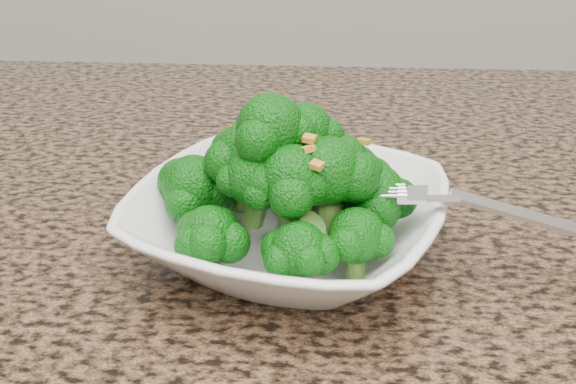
# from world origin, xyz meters

# --- Properties ---
(granite_counter) EXTENTS (1.64, 1.04, 0.03)m
(granite_counter) POSITION_xyz_m (0.00, 0.30, 0.89)
(granite_counter) COLOR brown
(granite_counter) RESTS_ON cabinet
(bowl) EXTENTS (0.26, 0.26, 0.05)m
(bowl) POSITION_xyz_m (0.07, 0.36, 0.93)
(bowl) COLOR white
(bowl) RESTS_ON granite_counter
(broccoli_pile) EXTENTS (0.18, 0.18, 0.08)m
(broccoli_pile) POSITION_xyz_m (0.07, 0.36, 0.99)
(broccoli_pile) COLOR #0B640B
(broccoli_pile) RESTS_ON bowl
(garlic_topping) EXTENTS (0.11, 0.11, 0.01)m
(garlic_topping) POSITION_xyz_m (0.07, 0.36, 1.03)
(garlic_topping) COLOR gold
(garlic_topping) RESTS_ON broccoli_pile
(fork) EXTENTS (0.19, 0.05, 0.01)m
(fork) POSITION_xyz_m (0.18, 0.34, 0.96)
(fork) COLOR silver
(fork) RESTS_ON bowl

